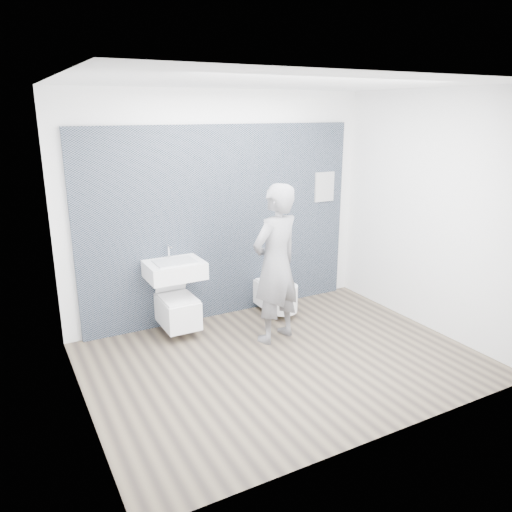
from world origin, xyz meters
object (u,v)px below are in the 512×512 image
visitor (276,264)px  toilet_rounded (278,295)px  washbasin (175,269)px  toilet_square (178,309)px

visitor → toilet_rounded: bearing=-140.1°
washbasin → toilet_rounded: (1.35, -0.08, -0.54)m
washbasin → visitor: visitor is taller
washbasin → visitor: (0.94, -0.70, 0.12)m
visitor → toilet_square: bearing=-52.1°
washbasin → toilet_rounded: size_ratio=1.00×
toilet_rounded → toilet_square: bearing=178.1°
toilet_rounded → visitor: 0.99m
toilet_square → toilet_rounded: toilet_square is taller
washbasin → toilet_rounded: bearing=-3.5°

